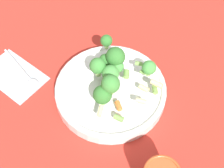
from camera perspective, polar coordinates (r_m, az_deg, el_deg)
name	(u,v)px	position (r m, az deg, el deg)	size (l,w,h in m)	color
ground_plane	(112,95)	(0.80, 0.00, -1.95)	(3.00, 3.00, 0.00)	#B72D23
bowl	(112,90)	(0.78, 0.00, -1.15)	(0.28, 0.28, 0.04)	white
pasta_salad	(115,72)	(0.74, 0.48, 2.23)	(0.23, 0.17, 0.08)	#8CB766
napkin	(15,75)	(0.87, -17.26, 1.54)	(0.19, 0.19, 0.01)	#B2BCC6
spoon	(28,75)	(0.85, -15.11, 1.53)	(0.14, 0.12, 0.01)	silver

